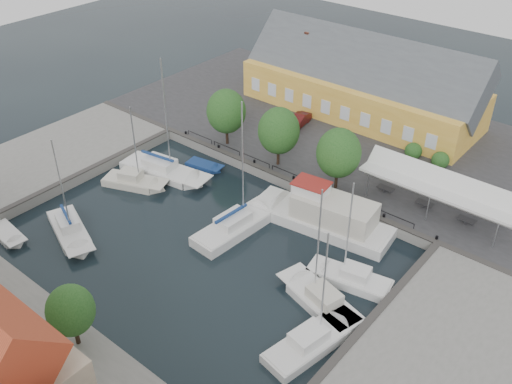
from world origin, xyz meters
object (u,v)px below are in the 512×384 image
east_boat_a (351,280)px  east_boat_b (321,302)px  center_sailboat (236,227)px  warehouse (359,83)px  trawler (327,218)px  tent_canopy (439,186)px  launch_sw (8,236)px  launch_nw (204,167)px  east_boat_c (311,344)px  west_boat_b (134,183)px  west_boat_a (164,172)px  car_red (299,120)px  west_boat_d (71,232)px

east_boat_a → east_boat_b: bearing=-98.1°
center_sailboat → east_boat_a: 11.59m
east_boat_a → warehouse: bearing=120.6°
trawler → east_boat_b: 9.86m
tent_canopy → launch_sw: bearing=-136.7°
east_boat_a → launch_nw: size_ratio=2.31×
launch_nw → east_boat_c: bearing=-29.5°
east_boat_a → west_boat_b: 24.40m
center_sailboat → trawler: 8.15m
center_sailboat → east_boat_a: size_ratio=1.31×
tent_canopy → launch_nw: (-22.60, -6.66, -3.59)m
tent_canopy → west_boat_a: bearing=-157.8°
warehouse → car_red: 8.85m
tent_canopy → car_red: tent_canopy is taller
east_boat_b → west_boat_d: (-21.96, -6.85, 0.01)m
west_boat_a → west_boat_d: size_ratio=1.26×
center_sailboat → east_boat_b: size_ratio=1.20×
east_boat_a → launch_sw: east_boat_a is taller
warehouse → west_boat_b: warehouse is taller
car_red → launch_sw: 33.23m
tent_canopy → east_boat_c: bearing=-90.2°
tent_canopy → car_red: 20.49m
trawler → warehouse: bearing=114.8°
west_boat_b → launch_sw: west_boat_b is taller
trawler → west_boat_b: size_ratio=1.44×
west_boat_a → launch_sw: west_boat_a is taller
launch_nw → east_boat_b: bearing=-23.3°
launch_sw → east_boat_a: bearing=28.0°
launch_sw → warehouse: bearing=74.4°
east_boat_a → west_boat_a: 23.76m
car_red → west_boat_a: bearing=-116.7°
car_red → west_boat_b: 20.54m
trawler → east_boat_a: east_boat_a is taller
west_boat_b → launch_nw: west_boat_b is taller
east_boat_c → west_boat_a: (-24.92, 9.20, 0.01)m
car_red → west_boat_b: bearing=-115.4°
center_sailboat → launch_sw: size_ratio=2.74×
west_boat_d → east_boat_b: bearing=17.3°
car_red → launch_nw: car_red is taller
tent_canopy → east_boat_b: (-1.80, -15.61, -3.42)m
west_boat_a → launch_sw: 16.23m
east_boat_c → west_boat_b: east_boat_c is taller
warehouse → east_boat_b: bearing=-63.3°
west_boat_b → launch_nw: (3.05, 6.93, -0.17)m
warehouse → launch_sw: (-11.20, -40.03, -4.34)m
east_boat_a → east_boat_b: size_ratio=0.92×
east_boat_c → west_boat_a: west_boat_a is taller
east_boat_b → east_boat_c: 4.17m
car_red → east_boat_b: (17.70, -21.57, -1.40)m
launch_sw → east_boat_c: bearing=13.7°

